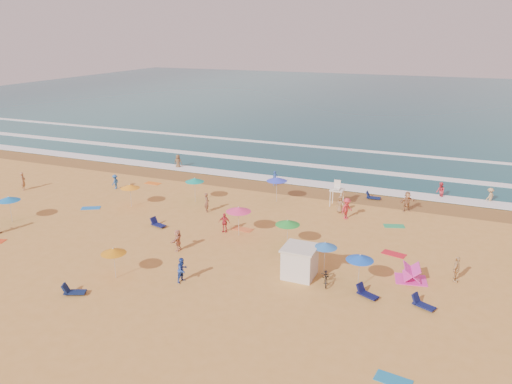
% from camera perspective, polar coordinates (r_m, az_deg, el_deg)
% --- Properties ---
extents(ground, '(220.00, 220.00, 0.00)m').
position_cam_1_polar(ground, '(40.49, -1.62, -4.67)').
color(ground, gold).
rests_on(ground, ground).
extents(ocean, '(220.00, 140.00, 0.18)m').
position_cam_1_polar(ocean, '(120.05, 15.24, 9.97)').
color(ocean, '#0C4756').
rests_on(ocean, ground).
extents(wet_sand, '(220.00, 220.00, 0.00)m').
position_cam_1_polar(wet_sand, '(51.44, 4.07, 0.33)').
color(wet_sand, olive).
rests_on(wet_sand, ground).
extents(surf_foam, '(200.00, 18.70, 0.05)m').
position_cam_1_polar(surf_foam, '(59.52, 6.80, 2.80)').
color(surf_foam, white).
rests_on(surf_foam, ground).
extents(cabana, '(2.00, 2.00, 2.00)m').
position_cam_1_polar(cabana, '(33.39, 5.01, -8.03)').
color(cabana, silver).
rests_on(cabana, ground).
extents(cabana_roof, '(2.20, 2.20, 0.12)m').
position_cam_1_polar(cabana_roof, '(32.93, 5.06, -6.37)').
color(cabana_roof, silver).
rests_on(cabana_roof, cabana).
extents(bicycle, '(1.09, 1.95, 0.97)m').
position_cam_1_polar(bicycle, '(32.91, 8.02, -9.56)').
color(bicycle, black).
rests_on(bicycle, ground).
extents(lifeguard_stand, '(1.20, 1.20, 2.10)m').
position_cam_1_polar(lifeguard_stand, '(46.84, 9.22, -0.33)').
color(lifeguard_stand, white).
rests_on(lifeguard_stand, ground).
extents(beach_umbrellas, '(59.19, 24.37, 0.74)m').
position_cam_1_polar(beach_umbrellas, '(38.91, 3.74, -2.27)').
color(beach_umbrellas, orange).
rests_on(beach_umbrellas, ground).
extents(loungers, '(49.04, 26.33, 0.34)m').
position_cam_1_polar(loungers, '(36.77, 4.76, -6.89)').
color(loungers, '#0F1B4E').
rests_on(loungers, ground).
extents(towels, '(41.33, 23.48, 0.03)m').
position_cam_1_polar(towels, '(38.63, -0.81, -5.80)').
color(towels, '#E6441C').
rests_on(towels, ground).
extents(beachgoers, '(48.83, 25.94, 2.13)m').
position_cam_1_polar(beachgoers, '(44.27, -0.06, -1.50)').
color(beachgoers, brown).
rests_on(beachgoers, ground).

